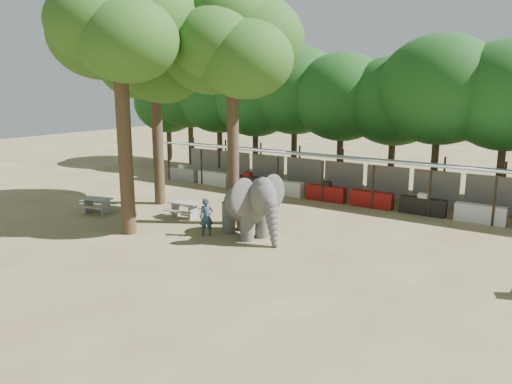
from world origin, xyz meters
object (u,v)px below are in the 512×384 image
Objects in this scene: yard_tree_left at (155,56)px; yard_tree_center at (119,24)px; yard_tree_back at (232,43)px; picnic_table_near at (97,203)px; picnic_table_far at (184,207)px; elephant at (251,206)px; handler at (206,217)px.

yard_tree_center is (3.00, -5.00, 1.01)m from yard_tree_left.
yard_tree_left is 0.92× the size of yard_tree_center.
yard_tree_back reaches higher than picnic_table_near.
yard_tree_back reaches higher than picnic_table_far.
elephant is at bearing -14.56° from picnic_table_far.
yard_tree_center is 3.12× the size of elephant.
handler is at bearing 23.71° from yard_tree_center.
yard_tree_center reaches higher than picnic_table_near.
yard_tree_back is at bearing 11.34° from picnic_table_far.
elephant is (2.11, -1.58, -7.11)m from yard_tree_back.
handler is at bearing -131.56° from elephant.
yard_tree_back reaches higher than handler.
yard_tree_left is 10.87m from elephant.
handler reaches higher than picnic_table_near.
yard_tree_center is at bearing -134.61° from elephant.
picnic_table_near is at bearing 133.14° from handler.
yard_tree_back is (3.00, 4.00, -0.67)m from yard_tree_center.
yard_tree_center reaches higher than handler.
picnic_table_near is (-7.04, -2.67, -8.01)m from yard_tree_back.
yard_tree_center is 9.12m from handler.
yard_tree_center is 9.66m from picnic_table_near.
picnic_table_far is at bearing 9.65° from picnic_table_near.
handler is 3.47m from picnic_table_far.
yard_tree_left is 10.33m from handler.
yard_tree_left is at bearing 103.02° from handler.
picnic_table_near and picnic_table_far have the same top height.
elephant is 2.22× the size of picnic_table_far.
yard_tree_left is 6.09m from yard_tree_back.
yard_tree_back is at bearing 50.06° from handler.
yard_tree_left is 8.56m from picnic_table_near.
handler reaches higher than picnic_table_far.
yard_tree_center reaches higher than yard_tree_back.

